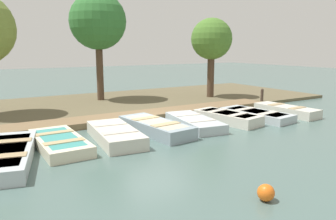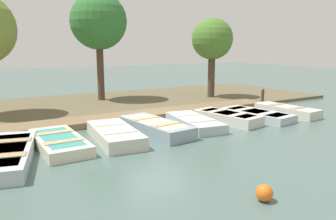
# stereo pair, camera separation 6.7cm
# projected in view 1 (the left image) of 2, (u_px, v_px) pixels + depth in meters

# --- Properties ---
(ground_plane) EXTENTS (80.00, 80.00, 0.00)m
(ground_plane) POSITION_uv_depth(u_px,v_px,m) (154.00, 125.00, 12.63)
(ground_plane) COLOR #4C6660
(shore_bank) EXTENTS (8.00, 24.00, 0.16)m
(shore_bank) POSITION_uv_depth(u_px,v_px,m) (108.00, 104.00, 16.83)
(shore_bank) COLOR brown
(shore_bank) RESTS_ON ground_plane
(dock_walkway) EXTENTS (1.36, 13.41, 0.24)m
(dock_walkway) POSITION_uv_depth(u_px,v_px,m) (139.00, 116.00, 13.75)
(dock_walkway) COLOR brown
(dock_walkway) RESTS_ON ground_plane
(rowboat_0) EXTENTS (3.78, 2.03, 0.40)m
(rowboat_0) POSITION_uv_depth(u_px,v_px,m) (6.00, 155.00, 8.49)
(rowboat_0) COLOR #B2BCC1
(rowboat_0) RESTS_ON ground_plane
(rowboat_1) EXTENTS (3.04, 1.29, 0.35)m
(rowboat_1) POSITION_uv_depth(u_px,v_px,m) (59.00, 142.00, 9.75)
(rowboat_1) COLOR beige
(rowboat_1) RESTS_ON ground_plane
(rowboat_2) EXTENTS (3.08, 1.48, 0.43)m
(rowboat_2) POSITION_uv_depth(u_px,v_px,m) (115.00, 134.00, 10.47)
(rowboat_2) COLOR beige
(rowboat_2) RESTS_ON ground_plane
(rowboat_3) EXTENTS (3.29, 1.49, 0.44)m
(rowboat_3) POSITION_uv_depth(u_px,v_px,m) (155.00, 127.00, 11.43)
(rowboat_3) COLOR #8C9EA8
(rowboat_3) RESTS_ON ground_plane
(rowboat_4) EXTENTS (3.11, 1.57, 0.37)m
(rowboat_4) POSITION_uv_depth(u_px,v_px,m) (194.00, 122.00, 12.34)
(rowboat_4) COLOR #B2BCC1
(rowboat_4) RESTS_ON ground_plane
(rowboat_5) EXTENTS (2.87, 1.56, 0.42)m
(rowboat_5) POSITION_uv_depth(u_px,v_px,m) (227.00, 117.00, 13.06)
(rowboat_5) COLOR beige
(rowboat_5) RESTS_ON ground_plane
(rowboat_6) EXTENTS (3.19, 1.61, 0.34)m
(rowboat_6) POSITION_uv_depth(u_px,v_px,m) (256.00, 115.00, 13.80)
(rowboat_6) COLOR #B2BCC1
(rowboat_6) RESTS_ON ground_plane
(rowboat_7) EXTENTS (2.91, 1.16, 0.41)m
(rowboat_7) POSITION_uv_depth(u_px,v_px,m) (286.00, 110.00, 14.57)
(rowboat_7) COLOR beige
(rowboat_7) RESTS_ON ground_plane
(mooring_post_far) EXTENTS (0.15, 0.15, 0.83)m
(mooring_post_far) POSITION_uv_depth(u_px,v_px,m) (262.00, 96.00, 17.31)
(mooring_post_far) COLOR #47382D
(mooring_post_far) RESTS_ON ground_plane
(buoy) EXTENTS (0.34, 0.34, 0.34)m
(buoy) POSITION_uv_depth(u_px,v_px,m) (266.00, 193.00, 6.36)
(buoy) COLOR orange
(buoy) RESTS_ON ground_plane
(park_tree_left) EXTENTS (2.95, 2.95, 5.78)m
(park_tree_left) POSITION_uv_depth(u_px,v_px,m) (98.00, 22.00, 17.00)
(park_tree_left) COLOR #4C3828
(park_tree_left) RESTS_ON ground_plane
(park_tree_center) EXTENTS (2.30, 2.30, 4.58)m
(park_tree_center) POSITION_uv_depth(u_px,v_px,m) (212.00, 40.00, 18.27)
(park_tree_center) COLOR #4C3828
(park_tree_center) RESTS_ON ground_plane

